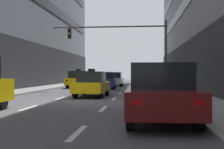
# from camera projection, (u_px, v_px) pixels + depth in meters

# --- Properties ---
(ground_plane) EXTENTS (120.00, 120.00, 0.00)m
(ground_plane) POSITION_uv_depth(u_px,v_px,m) (80.00, 102.00, 15.47)
(ground_plane) COLOR #515156
(sidewalk_right) EXTENTS (2.52, 80.00, 0.14)m
(sidewalk_right) POSITION_uv_depth(u_px,v_px,m) (199.00, 101.00, 14.89)
(sidewalk_right) COLOR gray
(sidewalk_right) RESTS_ON ground
(lane_stripe_l1_s3) EXTENTS (0.16, 2.00, 0.01)m
(lane_stripe_l1_s3) POSITION_uv_depth(u_px,v_px,m) (28.00, 108.00, 12.63)
(lane_stripe_l1_s3) COLOR silver
(lane_stripe_l1_s3) RESTS_ON ground
(lane_stripe_l1_s4) EXTENTS (0.16, 2.00, 0.01)m
(lane_stripe_l1_s4) POSITION_uv_depth(u_px,v_px,m) (60.00, 98.00, 17.61)
(lane_stripe_l1_s4) COLOR silver
(lane_stripe_l1_s4) RESTS_ON ground
(lane_stripe_l1_s5) EXTENTS (0.16, 2.00, 0.01)m
(lane_stripe_l1_s5) POSITION_uv_depth(u_px,v_px,m) (78.00, 93.00, 22.59)
(lane_stripe_l1_s5) COLOR silver
(lane_stripe_l1_s5) RESTS_ON ground
(lane_stripe_l1_s6) EXTENTS (0.16, 2.00, 0.01)m
(lane_stripe_l1_s6) POSITION_uv_depth(u_px,v_px,m) (89.00, 89.00, 27.56)
(lane_stripe_l1_s6) COLOR silver
(lane_stripe_l1_s6) RESTS_ON ground
(lane_stripe_l1_s7) EXTENTS (0.16, 2.00, 0.01)m
(lane_stripe_l1_s7) POSITION_uv_depth(u_px,v_px,m) (97.00, 87.00, 32.54)
(lane_stripe_l1_s7) COLOR silver
(lane_stripe_l1_s7) RESTS_ON ground
(lane_stripe_l1_s8) EXTENTS (0.16, 2.00, 0.01)m
(lane_stripe_l1_s8) POSITION_uv_depth(u_px,v_px,m) (103.00, 85.00, 37.52)
(lane_stripe_l1_s8) COLOR silver
(lane_stripe_l1_s8) RESTS_ON ground
(lane_stripe_l1_s9) EXTENTS (0.16, 2.00, 0.01)m
(lane_stripe_l1_s9) POSITION_uv_depth(u_px,v_px,m) (108.00, 84.00, 42.49)
(lane_stripe_l1_s9) COLOR silver
(lane_stripe_l1_s9) RESTS_ON ground
(lane_stripe_l1_s10) EXTENTS (0.16, 2.00, 0.01)m
(lane_stripe_l1_s10) POSITION_uv_depth(u_px,v_px,m) (111.00, 82.00, 47.47)
(lane_stripe_l1_s10) COLOR silver
(lane_stripe_l1_s10) RESTS_ON ground
(lane_stripe_l2_s2) EXTENTS (0.16, 2.00, 0.01)m
(lane_stripe_l2_s2) POSITION_uv_depth(u_px,v_px,m) (77.00, 133.00, 7.35)
(lane_stripe_l2_s2) COLOR silver
(lane_stripe_l2_s2) RESTS_ON ground
(lane_stripe_l2_s3) EXTENTS (0.16, 2.00, 0.01)m
(lane_stripe_l2_s3) POSITION_uv_depth(u_px,v_px,m) (103.00, 109.00, 12.33)
(lane_stripe_l2_s3) COLOR silver
(lane_stripe_l2_s3) RESTS_ON ground
(lane_stripe_l2_s4) EXTENTS (0.16, 2.00, 0.01)m
(lane_stripe_l2_s4) POSITION_uv_depth(u_px,v_px,m) (114.00, 99.00, 17.31)
(lane_stripe_l2_s4) COLOR silver
(lane_stripe_l2_s4) RESTS_ON ground
(lane_stripe_l2_s5) EXTENTS (0.16, 2.00, 0.01)m
(lane_stripe_l2_s5) POSITION_uv_depth(u_px,v_px,m) (120.00, 93.00, 22.28)
(lane_stripe_l2_s5) COLOR silver
(lane_stripe_l2_s5) RESTS_ON ground
(lane_stripe_l2_s6) EXTENTS (0.16, 2.00, 0.01)m
(lane_stripe_l2_s6) POSITION_uv_depth(u_px,v_px,m) (124.00, 89.00, 27.26)
(lane_stripe_l2_s6) COLOR silver
(lane_stripe_l2_s6) RESTS_ON ground
(lane_stripe_l2_s7) EXTENTS (0.16, 2.00, 0.01)m
(lane_stripe_l2_s7) POSITION_uv_depth(u_px,v_px,m) (127.00, 87.00, 32.24)
(lane_stripe_l2_s7) COLOR silver
(lane_stripe_l2_s7) RESTS_ON ground
(lane_stripe_l2_s8) EXTENTS (0.16, 2.00, 0.01)m
(lane_stripe_l2_s8) POSITION_uv_depth(u_px,v_px,m) (128.00, 85.00, 37.22)
(lane_stripe_l2_s8) COLOR silver
(lane_stripe_l2_s8) RESTS_ON ground
(lane_stripe_l2_s9) EXTENTS (0.16, 2.00, 0.01)m
(lane_stripe_l2_s9) POSITION_uv_depth(u_px,v_px,m) (130.00, 84.00, 42.19)
(lane_stripe_l2_s9) COLOR silver
(lane_stripe_l2_s9) RESTS_ON ground
(lane_stripe_l2_s10) EXTENTS (0.16, 2.00, 0.01)m
(lane_stripe_l2_s10) POSITION_uv_depth(u_px,v_px,m) (131.00, 83.00, 47.17)
(lane_stripe_l2_s10) COLOR silver
(lane_stripe_l2_s10) RESTS_ON ground
(taxi_driving_0) EXTENTS (1.94, 4.52, 1.87)m
(taxi_driving_0) POSITION_uv_depth(u_px,v_px,m) (79.00, 79.00, 30.26)
(taxi_driving_0) COLOR black
(taxi_driving_0) RESTS_ON ground
(car_driving_2) EXTENTS (1.95, 4.27, 1.57)m
(car_driving_2) POSITION_uv_depth(u_px,v_px,m) (106.00, 81.00, 28.33)
(car_driving_2) COLOR black
(car_driving_2) RESTS_ON ground
(taxi_driving_3) EXTENTS (1.84, 4.20, 1.73)m
(taxi_driving_3) POSITION_uv_depth(u_px,v_px,m) (92.00, 84.00, 18.65)
(taxi_driving_3) COLOR black
(taxi_driving_3) RESTS_ON ground
(car_driving_4) EXTENTS (1.82, 4.23, 1.58)m
(car_driving_4) POSITION_uv_depth(u_px,v_px,m) (115.00, 79.00, 34.11)
(car_driving_4) COLOR black
(car_driving_4) RESTS_ON ground
(taxi_driving_5) EXTENTS (1.94, 4.36, 1.79)m
(taxi_driving_5) POSITION_uv_depth(u_px,v_px,m) (91.00, 78.00, 39.15)
(taxi_driving_5) COLOR black
(taxi_driving_5) RESTS_ON ground
(car_parked_0) EXTENTS (2.00, 4.66, 1.74)m
(car_parked_0) POSITION_uv_depth(u_px,v_px,m) (160.00, 93.00, 8.96)
(car_parked_0) COLOR black
(car_parked_0) RESTS_ON ground
(car_parked_1) EXTENTS (1.99, 4.56, 1.70)m
(car_parked_1) POSITION_uv_depth(u_px,v_px,m) (152.00, 85.00, 15.59)
(car_parked_1) COLOR black
(car_parked_1) RESTS_ON ground
(traffic_signal_0) EXTENTS (9.44, 0.35, 5.67)m
(traffic_signal_0) POSITION_uv_depth(u_px,v_px,m) (128.00, 41.00, 24.70)
(traffic_signal_0) COLOR #4C4C51
(traffic_signal_0) RESTS_ON sidewalk_right
(pedestrian_0) EXTENTS (0.46, 0.35, 1.62)m
(pedestrian_0) POSITION_uv_depth(u_px,v_px,m) (162.00, 77.00, 31.75)
(pedestrian_0) COLOR brown
(pedestrian_0) RESTS_ON sidewalk_right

